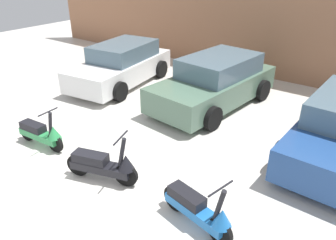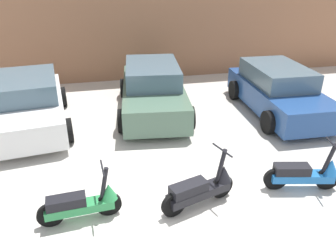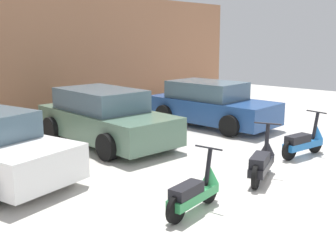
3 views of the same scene
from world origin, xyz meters
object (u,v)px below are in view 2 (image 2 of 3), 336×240
Objects in this scene: scooter_front_left at (83,203)px; car_rear_right at (278,91)px; scooter_front_center at (306,173)px; scooter_front_right at (202,188)px; car_rear_left at (30,103)px; car_rear_center at (153,89)px.

scooter_front_left is 6.41m from car_rear_right.
car_rear_right is (5.38, 3.49, 0.29)m from scooter_front_left.
car_rear_right is (1.34, 3.51, 0.28)m from scooter_front_center.
scooter_front_right reaches higher than scooter_front_center.
car_rear_left is 6.78m from car_rear_right.
scooter_front_right is 1.01× the size of scooter_front_center.
car_rear_left is (-1.38, 3.99, 0.28)m from scooter_front_left.
scooter_front_right is 0.34× the size of car_rear_center.
scooter_front_right is 0.36× the size of car_rear_right.
car_rear_right reaches higher than car_rear_left.
scooter_front_right is at bearing 7.69° from car_rear_center.
scooter_front_right is 4.89m from car_rear_right.
scooter_front_right reaches higher than scooter_front_left.
scooter_front_center is at bearing 32.59° from car_rear_center.
car_rear_right reaches higher than scooter_front_center.
car_rear_right is at bearing 28.99° from scooter_front_right.
car_rear_center is 3.57m from car_rear_right.
scooter_front_right is 5.28m from car_rear_left.
scooter_front_right is at bearing 32.74° from car_rear_left.
scooter_front_left is at bearing 11.87° from car_rear_left.
car_rear_left is at bearing -92.32° from car_rear_right.
scooter_front_right is at bearing -41.61° from car_rear_right.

